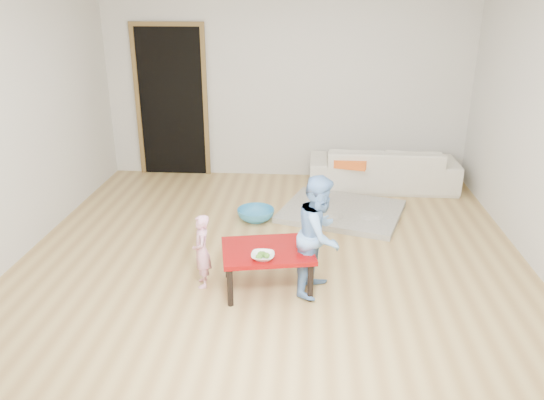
# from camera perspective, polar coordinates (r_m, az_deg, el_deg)

# --- Properties ---
(floor) EXTENTS (5.00, 5.00, 0.01)m
(floor) POSITION_cam_1_polar(r_m,az_deg,el_deg) (5.41, 0.15, -5.65)
(floor) COLOR #A27C45
(floor) RESTS_ON ground
(back_wall) EXTENTS (5.00, 0.02, 2.60)m
(back_wall) POSITION_cam_1_polar(r_m,az_deg,el_deg) (7.41, 1.54, 12.35)
(back_wall) COLOR beige
(back_wall) RESTS_ON floor
(left_wall) EXTENTS (0.02, 5.00, 2.60)m
(left_wall) POSITION_cam_1_polar(r_m,az_deg,el_deg) (5.70, -26.01, 7.49)
(left_wall) COLOR beige
(left_wall) RESTS_ON floor
(doorway) EXTENTS (1.02, 0.08, 2.11)m
(doorway) POSITION_cam_1_polar(r_m,az_deg,el_deg) (7.68, -10.70, 10.23)
(doorway) COLOR brown
(doorway) RESTS_ON back_wall
(sofa) EXTENTS (1.95, 0.77, 0.57)m
(sofa) POSITION_cam_1_polar(r_m,az_deg,el_deg) (7.27, 11.80, 3.47)
(sofa) COLOR beige
(sofa) RESTS_ON floor
(cushion) EXTENTS (0.48, 0.45, 0.11)m
(cushion) POSITION_cam_1_polar(r_m,az_deg,el_deg) (6.93, 8.59, 4.07)
(cushion) COLOR orange
(cushion) RESTS_ON sofa
(red_table) EXTENTS (0.88, 0.72, 0.39)m
(red_table) POSITION_cam_1_polar(r_m,az_deg,el_deg) (4.70, -0.49, -7.40)
(red_table) COLOR maroon
(red_table) RESTS_ON floor
(bowl) EXTENTS (0.19, 0.19, 0.05)m
(bowl) POSITION_cam_1_polar(r_m,az_deg,el_deg) (4.44, -1.00, -6.07)
(bowl) COLOR white
(bowl) RESTS_ON red_table
(broccoli) EXTENTS (0.12, 0.12, 0.06)m
(broccoli) POSITION_cam_1_polar(r_m,az_deg,el_deg) (4.43, -1.00, -6.02)
(broccoli) COLOR #2D5919
(broccoli) RESTS_ON red_table
(child_pink) EXTENTS (0.21, 0.28, 0.67)m
(child_pink) POSITION_cam_1_polar(r_m,az_deg,el_deg) (4.73, -7.57, -5.47)
(child_pink) COLOR pink
(child_pink) RESTS_ON floor
(child_blue) EXTENTS (0.55, 0.62, 1.06)m
(child_blue) POSITION_cam_1_polar(r_m,az_deg,el_deg) (4.55, 5.16, -3.76)
(child_blue) COLOR #6CABFB
(child_blue) RESTS_ON floor
(basin) EXTENTS (0.43, 0.43, 0.13)m
(basin) POSITION_cam_1_polar(r_m,az_deg,el_deg) (6.14, -1.76, -1.57)
(basin) COLOR teal
(basin) RESTS_ON floor
(blanket) EXTENTS (1.62, 1.47, 0.07)m
(blanket) POSITION_cam_1_polar(r_m,az_deg,el_deg) (6.37, 7.52, -1.21)
(blanket) COLOR #B2AD9D
(blanket) RESTS_ON floor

